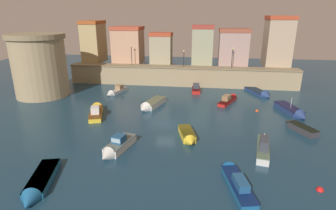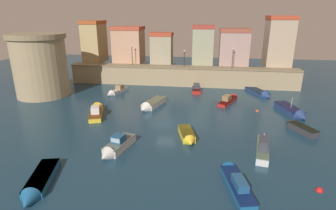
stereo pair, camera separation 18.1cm
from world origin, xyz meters
name	(u,v)px [view 1 (the left image)]	position (x,y,z in m)	size (l,w,h in m)	color
ground_plane	(166,124)	(0.00, 0.00, 0.00)	(114.16, 114.16, 0.00)	#19384C
quay_wall	(181,76)	(0.00, 20.35, 1.91)	(44.35, 2.94, 3.79)	#9E8966
old_town_backdrop	(185,44)	(0.36, 24.13, 7.62)	(42.06, 5.88, 9.63)	tan
fortress_tower	(40,65)	(-23.00, 10.01, 5.30)	(9.36, 9.36, 10.48)	#9E8966
quay_lamp_0	(131,52)	(-9.83, 20.35, 6.31)	(0.32, 0.32, 3.86)	black
quay_lamp_1	(184,56)	(0.51, 20.35, 5.89)	(0.32, 0.32, 3.12)	black
quay_lamp_2	(232,55)	(9.61, 20.35, 6.25)	(0.32, 0.32, 3.75)	black
moored_boat_0	(188,136)	(3.15, -4.01, 0.43)	(2.57, 4.87, 1.33)	gold
moored_boat_2	(293,111)	(17.35, 6.25, 0.42)	(3.53, 7.07, 2.69)	navy
moored_boat_3	(116,91)	(-11.02, 13.05, 0.35)	(2.88, 5.88, 1.65)	white
moored_boat_4	(151,105)	(-3.22, 6.29, 0.43)	(3.50, 6.80, 1.71)	white
moored_boat_5	(229,99)	(8.79, 10.90, 0.42)	(3.90, 6.67, 1.64)	red
moored_boat_6	(96,111)	(-10.34, 2.48, 0.47)	(3.72, 7.17, 2.01)	gold
moored_boat_7	(235,178)	(7.70, -11.79, 0.38)	(2.82, 7.01, 1.55)	#195689
moored_boat_8	(116,147)	(-3.96, -7.93, 0.53)	(2.79, 5.69, 1.93)	silver
moored_boat_9	(299,127)	(16.42, 0.35, 0.44)	(3.27, 4.74, 1.14)	#333338
moored_boat_10	(263,145)	(11.10, -5.61, 0.62)	(2.39, 6.95, 2.21)	silver
moored_boat_11	(38,186)	(-8.29, -14.98, 0.31)	(3.25, 6.88, 1.57)	#195689
moored_boat_12	(196,89)	(3.19, 16.42, 0.48)	(1.65, 4.50, 1.95)	red
moored_boat_13	(260,93)	(14.53, 15.81, 0.28)	(4.45, 7.20, 1.76)	navy
mooring_buoy_0	(257,111)	(12.52, 6.79, 0.00)	(0.49, 0.49, 0.49)	#EA4C19
mooring_buoy_1	(320,190)	(14.45, -11.95, 0.00)	(0.59, 0.59, 0.59)	red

